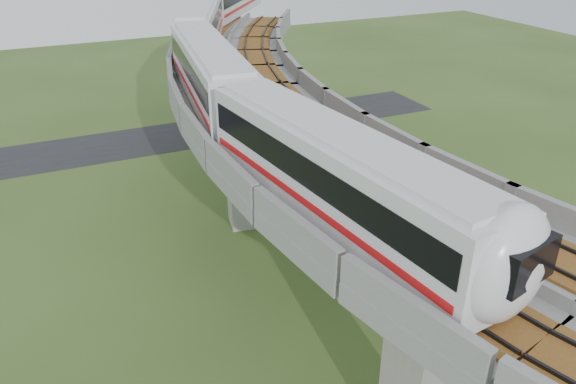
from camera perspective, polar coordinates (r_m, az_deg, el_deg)
name	(u,v)px	position (r m, az deg, el deg)	size (l,w,h in m)	color
ground	(291,307)	(33.77, 0.33, -11.61)	(160.00, 160.00, 0.00)	#395220
dirt_lot	(499,268)	(39.42, 20.61, -7.25)	(18.00, 26.00, 0.04)	gray
asphalt_road	(169,137)	(58.96, -12.00, 5.48)	(60.00, 8.00, 0.03)	#232326
viaduct	(356,155)	(30.67, 6.93, 3.71)	(19.58, 73.98, 11.40)	#99968E
metro_train	(235,45)	(41.22, -5.45, 14.62)	(19.18, 59.53, 3.64)	silver
fence	(428,258)	(37.69, 14.02, -6.55)	(3.87, 38.73, 1.50)	#2D382D
tree_0	(299,122)	(55.96, 1.15, 7.16)	(2.86, 2.86, 3.29)	#382314
tree_1	(304,145)	(50.92, 1.65, 4.77)	(1.95, 1.95, 2.64)	#382314
tree_2	(314,173)	(45.75, 2.66, 1.99)	(1.87, 1.87, 2.54)	#382314
tree_3	(335,201)	(39.89, 4.75, -0.90)	(2.33, 2.33, 3.47)	#382314
tree_4	(401,255)	(35.05, 11.37, -6.27)	(3.19, 3.19, 3.51)	#382314
tree_5	(487,319)	(30.74, 19.58, -12.06)	(2.78, 2.78, 3.68)	#382314
car_white	(485,307)	(34.68, 19.39, -10.93)	(1.40, 3.49, 1.19)	silver
car_red	(523,230)	(43.27, 22.74, -3.55)	(1.18, 3.37, 1.11)	#A2230E
car_dark	(388,224)	(41.35, 10.17, -3.20)	(1.47, 3.61, 1.05)	black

